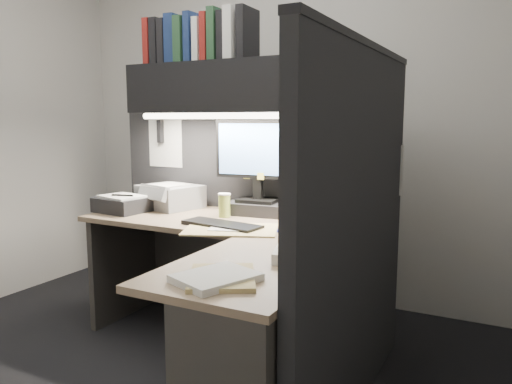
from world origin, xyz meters
TOP-DOWN VIEW (x-y plane):
  - floor at (0.00, 0.00)m, footprint 3.50×3.50m
  - wall_back at (0.00, 1.50)m, footprint 3.50×0.04m
  - partition_back at (0.03, 0.93)m, footprint 1.90×0.06m
  - partition_right at (0.98, 0.18)m, footprint 0.06×1.50m
  - desk at (0.43, -0.00)m, footprint 1.70×1.53m
  - overhead_shelf at (0.12, 0.75)m, footprint 1.55×0.34m
  - task_light_tube at (0.12, 0.61)m, footprint 1.32×0.04m
  - monitor at (0.18, 0.78)m, footprint 0.53×0.27m
  - keyboard at (0.18, 0.37)m, footprint 0.48×0.21m
  - mousepad at (0.57, 0.51)m, footprint 0.26×0.25m
  - mouse at (0.57, 0.51)m, footprint 0.11×0.13m
  - telephone at (0.57, 0.76)m, footprint 0.29×0.29m
  - coffee_cup at (0.05, 0.62)m, footprint 0.08×0.08m
  - printer at (-0.44, 0.73)m, footprint 0.44×0.40m
  - notebook_stack at (-0.62, 0.47)m, footprint 0.33×0.28m
  - open_folder at (0.26, 0.32)m, footprint 0.57×0.48m
  - paper_stack_a at (0.82, -0.03)m, footprint 0.29×0.26m
  - paper_stack_b at (0.64, -0.43)m, footprint 0.31×0.34m
  - manila_stack at (0.65, -0.40)m, footprint 0.36×0.38m
  - binder_row at (-0.21, 0.75)m, footprint 0.73×0.25m
  - pinned_papers at (0.42, 0.56)m, footprint 1.76×1.31m

SIDE VIEW (x-z plane):
  - floor at x=0.00m, z-range 0.00..0.00m
  - desk at x=0.43m, z-range 0.08..0.81m
  - mousepad at x=0.57m, z-range 0.73..0.73m
  - open_folder at x=0.26m, z-range 0.73..0.74m
  - manila_stack at x=0.65m, z-range 0.73..0.75m
  - keyboard at x=0.18m, z-range 0.73..0.75m
  - paper_stack_b at x=0.64m, z-range 0.73..0.76m
  - paper_stack_a at x=0.82m, z-range 0.73..0.78m
  - mouse at x=0.57m, z-range 0.73..0.78m
  - telephone at x=0.57m, z-range 0.73..0.82m
  - notebook_stack at x=-0.62m, z-range 0.73..0.82m
  - coffee_cup at x=0.05m, z-range 0.73..0.86m
  - partition_back at x=0.03m, z-range 0.00..1.60m
  - partition_right at x=0.98m, z-range 0.00..1.60m
  - printer at x=-0.44m, z-range 0.73..0.88m
  - monitor at x=0.18m, z-range 0.67..1.25m
  - pinned_papers at x=0.42m, z-range 0.80..1.31m
  - task_light_tube at x=0.12m, z-range 1.31..1.35m
  - wall_back at x=0.00m, z-range 0.00..2.70m
  - overhead_shelf at x=0.12m, z-range 1.35..1.65m
  - binder_row at x=-0.21m, z-range 1.64..1.95m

